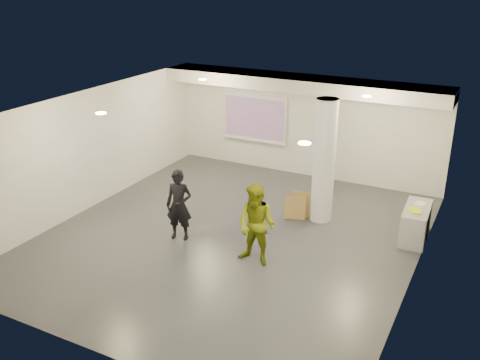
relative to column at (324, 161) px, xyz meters
The scene contains 20 objects.
floor 2.78m from the column, 129.81° to the right, with size 8.00×9.00×0.01m, color #34373B.
ceiling 2.78m from the column, 129.81° to the right, with size 8.00×9.00×0.01m, color white.
wall_back 3.09m from the column, 119.05° to the left, with size 8.00×0.01×3.00m, color silver.
wall_front 6.48m from the column, 103.39° to the right, with size 8.00×0.01×3.00m, color silver.
wall_left 5.79m from the column, 161.88° to the right, with size 0.01×9.00×3.00m, color silver.
wall_right 3.08m from the column, 35.75° to the right, with size 0.01×9.00×3.00m, color silver.
soffit_band 2.94m from the column, 124.90° to the left, with size 8.00×1.10×0.36m, color silver.
downlight_nw 4.05m from the column, 169.29° to the left, with size 0.22×0.22×0.02m, color #FFDE8D.
downlight_ne 1.78m from the column, 45.00° to the left, with size 0.22×0.22×0.02m, color #FFDE8D.
downlight_sw 5.17m from the column, 138.27° to the right, with size 0.22×0.22×0.02m, color #FFDE8D.
downlight_se 3.68m from the column, 78.02° to the right, with size 0.22×0.22×0.02m, color #FFDE8D.
column is the anchor object (origin of this frame).
projection_screen 4.08m from the column, 139.44° to the left, with size 2.10×0.13×1.42m.
credenza 2.49m from the column, ahead, with size 0.54×1.30×0.76m, color #95989A.
papers_stack 2.36m from the column, ahead, with size 0.22×0.28×0.02m, color white.
postit_pad 2.33m from the column, ahead, with size 0.24×0.33×0.03m, color #D6EE16.
cardboard_back 1.27m from the column, behind, with size 0.58×0.05×0.64m, color olive.
cardboard_front 1.37m from the column, 156.34° to the right, with size 0.52×0.05×0.58m, color olive.
woman 3.54m from the column, 136.38° to the right, with size 0.59×0.39×1.63m, color black.
man 2.72m from the column, 101.04° to the right, with size 0.84×0.66×1.73m, color olive.
Camera 1 is at (5.16, -9.61, 5.70)m, focal length 40.00 mm.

